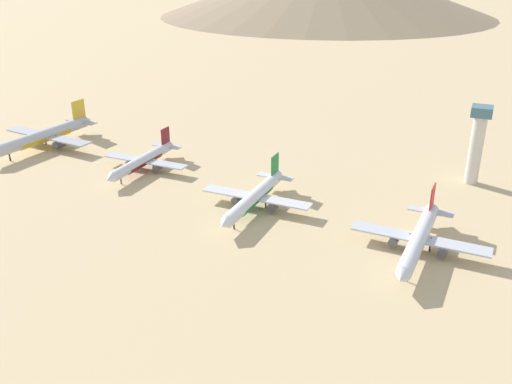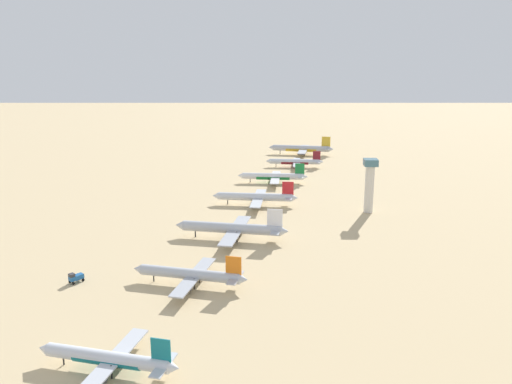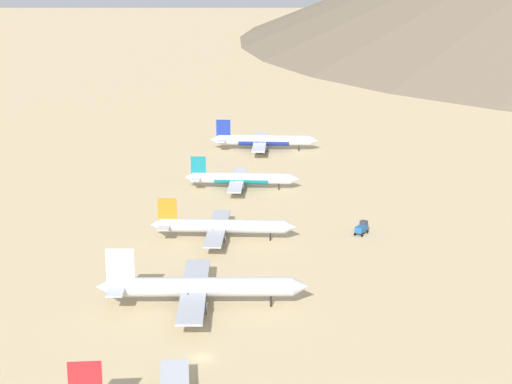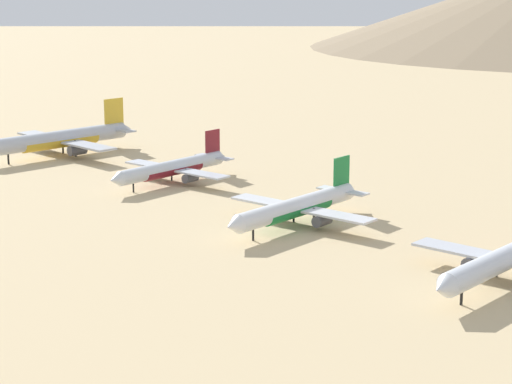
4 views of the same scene
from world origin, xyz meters
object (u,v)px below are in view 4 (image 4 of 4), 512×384
Objects in this scene: parked_jet_2 at (297,207)px; parked_jet_1 at (173,168)px; parked_jet_0 at (61,139)px; parked_jet_3 at (506,259)px.

parked_jet_1 is at bearing -106.05° from parked_jet_2.
parked_jet_2 is (22.14, 108.42, -0.91)m from parked_jet_0.
parked_jet_2 is at bearing -98.92° from parked_jet_3.
parked_jet_3 reaches higher than parked_jet_2.
parked_jet_3 is at bearing 81.08° from parked_jet_2.
parked_jet_1 is 0.94× the size of parked_jet_2.
parked_jet_0 is at bearing -101.54° from parked_jet_2.
parked_jet_1 is 55.99m from parked_jet_2.
parked_jet_3 is (30.73, 163.10, -0.70)m from parked_jet_0.
parked_jet_1 is at bearing -102.51° from parked_jet_3.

